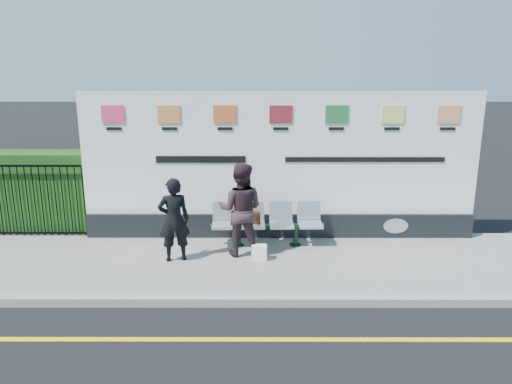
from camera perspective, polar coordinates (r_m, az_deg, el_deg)
ground at (r=7.11m, az=-0.18°, el=-16.53°), size 80.00×80.00×0.00m
pavement at (r=9.32m, az=-0.10°, el=-8.17°), size 14.00×3.00×0.12m
kerb at (r=7.95m, az=-0.14°, el=-12.34°), size 14.00×0.18×0.14m
yellow_line at (r=7.11m, az=-0.18°, el=-16.51°), size 14.00×0.10×0.01m
billboard at (r=10.19m, az=2.74°, el=1.89°), size 8.00×0.30×3.00m
hedge at (r=11.67m, az=-23.14°, el=0.10°), size 2.35×0.70×1.70m
railing at (r=11.30m, az=-23.97°, el=-0.88°), size 2.05×0.06×1.54m
bench at (r=9.93m, az=1.28°, el=-4.87°), size 2.18×0.62×0.46m
woman_left at (r=9.18m, az=-9.36°, el=-3.15°), size 0.64×0.50×1.56m
woman_right at (r=9.30m, az=-1.76°, el=-2.02°), size 0.94×0.78×1.77m
handbag_brown at (r=9.81m, az=-0.36°, el=-2.97°), size 0.30×0.13×0.23m
carrier_bag_white at (r=9.28m, az=0.35°, el=-6.92°), size 0.28×0.17×0.28m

